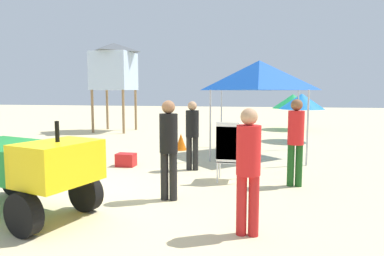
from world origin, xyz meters
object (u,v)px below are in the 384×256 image
object	(u,v)px
lifeguard_far_right	(296,136)
lifeguard_tower	(114,66)
beach_umbrella_mid	(293,101)
lifeguard_near_right	(192,131)
cooler_box	(126,160)
lifeguard_near_center	(169,143)
traffic_cone_near	(181,142)
surfboard_pile	(29,163)
lifeguard_near_left	(248,163)
popup_canopy	(259,75)
stacked_plastic_chairs	(228,147)
utility_cart	(23,165)
beach_umbrella_left	(302,101)

from	to	relation	value
lifeguard_far_right	lifeguard_tower	distance (m)	11.64
lifeguard_far_right	beach_umbrella_mid	world-z (taller)	beach_umbrella_mid
lifeguard_near_right	cooler_box	world-z (taller)	lifeguard_near_right
lifeguard_near_center	lifeguard_near_right	size ratio (longest dim) A/B	1.04
traffic_cone_near	surfboard_pile	bearing A→B (deg)	-134.02
lifeguard_near_left	cooler_box	size ratio (longest dim) A/B	3.55
cooler_box	beach_umbrella_mid	bearing A→B (deg)	63.33
lifeguard_near_right	popup_canopy	size ratio (longest dim) A/B	0.59
stacked_plastic_chairs	lifeguard_far_right	bearing A→B (deg)	-2.08
utility_cart	beach_umbrella_left	xyz separation A→B (m)	(5.12, 9.18, 0.77)
lifeguard_far_right	lifeguard_tower	xyz separation A→B (m)	(-7.75, 8.42, 2.13)
utility_cart	lifeguard_far_right	world-z (taller)	lifeguard_far_right
stacked_plastic_chairs	lifeguard_near_right	distance (m)	1.37
lifeguard_near_left	traffic_cone_near	distance (m)	6.83
utility_cart	lifeguard_near_center	world-z (taller)	lifeguard_near_center
beach_umbrella_left	stacked_plastic_chairs	bearing A→B (deg)	-108.25
lifeguard_tower	cooler_box	xyz separation A→B (m)	(3.65, -7.35, -2.99)
stacked_plastic_chairs	traffic_cone_near	bearing A→B (deg)	117.52
popup_canopy	cooler_box	world-z (taller)	popup_canopy
lifeguard_far_right	lifeguard_tower	size ratio (longest dim) A/B	0.41
lifeguard_near_left	stacked_plastic_chairs	bearing A→B (deg)	101.21
lifeguard_far_right	lifeguard_tower	world-z (taller)	lifeguard_tower
traffic_cone_near	cooler_box	size ratio (longest dim) A/B	1.15
surfboard_pile	cooler_box	size ratio (longest dim) A/B	4.92
surfboard_pile	lifeguard_tower	distance (m)	8.63
lifeguard_near_left	utility_cart	bearing A→B (deg)	178.42
surfboard_pile	traffic_cone_near	world-z (taller)	traffic_cone_near
beach_umbrella_mid	cooler_box	bearing A→B (deg)	-116.67
traffic_cone_near	cooler_box	distance (m)	2.80
lifeguard_near_center	lifeguard_tower	bearing A→B (deg)	119.27
lifeguard_near_left	lifeguard_tower	bearing A→B (deg)	122.12
utility_cart	stacked_plastic_chairs	world-z (taller)	utility_cart
lifeguard_near_left	beach_umbrella_left	bearing A→B (deg)	79.86
lifeguard_near_right	lifeguard_far_right	xyz separation A→B (m)	(2.33, -0.99, 0.05)
lifeguard_near_left	lifeguard_far_right	distance (m)	2.73
lifeguard_tower	utility_cart	bearing A→B (deg)	-72.47
stacked_plastic_chairs	lifeguard_far_right	xyz separation A→B (m)	(1.36, -0.05, 0.28)
surfboard_pile	lifeguard_near_left	xyz separation A→B (m)	(5.64, -3.04, 0.86)
lifeguard_near_right	traffic_cone_near	size ratio (longest dim) A/B	3.07
lifeguard_near_left	lifeguard_tower	size ratio (longest dim) A/B	0.40
beach_umbrella_mid	traffic_cone_near	distance (m)	8.39
stacked_plastic_chairs	surfboard_pile	distance (m)	5.17
surfboard_pile	lifeguard_tower	size ratio (longest dim) A/B	0.55
stacked_plastic_chairs	lifeguard_near_right	xyz separation A→B (m)	(-0.97, 0.94, 0.23)
lifeguard_tower	beach_umbrella_left	distance (m)	8.89
lifeguard_near_right	popup_canopy	distance (m)	3.19
cooler_box	popup_canopy	bearing A→B (deg)	34.84
surfboard_pile	lifeguard_near_left	distance (m)	6.46
beach_umbrella_left	traffic_cone_near	world-z (taller)	beach_umbrella_left
lifeguard_near_right	popup_canopy	bearing A→B (deg)	57.02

